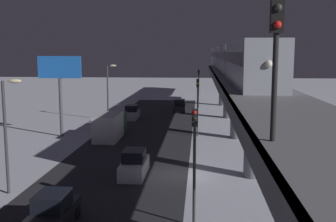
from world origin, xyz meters
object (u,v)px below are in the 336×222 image
at_px(box_truck, 110,126).
at_px(traffic_light_mid, 198,99).
at_px(rail_signal, 276,46).
at_px(commercial_billboard, 60,75).
at_px(sedan_black, 53,214).
at_px(traffic_light_far, 199,83).
at_px(sedan_black_2, 180,107).
at_px(subway_train, 228,57).
at_px(traffic_light_near, 194,151).
at_px(sedan_silver_2, 132,113).
at_px(sedan_white, 134,165).

relative_size(box_truck, traffic_light_mid, 1.16).
distance_m(rail_signal, commercial_billboard, 36.75).
relative_size(sedan_black, traffic_light_far, 0.68).
distance_m(sedan_black_2, commercial_billboard, 24.19).
height_order(rail_signal, sedan_black, rail_signal).
height_order(subway_train, traffic_light_near, subway_train).
height_order(subway_train, rail_signal, rail_signal).
height_order(sedan_silver_2, box_truck, box_truck).
distance_m(traffic_light_mid, traffic_light_far, 24.10).
bearing_deg(traffic_light_near, commercial_billboard, -56.63).
bearing_deg(subway_train, traffic_light_far, -61.01).
xyz_separation_m(rail_signal, sedan_white, (7.08, -18.29, -8.70)).
distance_m(sedan_silver_2, traffic_light_mid, 14.99).
bearing_deg(traffic_light_mid, sedan_white, 72.69).
bearing_deg(sedan_black_2, sedan_white, -93.04).
relative_size(sedan_white, traffic_light_mid, 0.70).
bearing_deg(traffic_light_mid, sedan_black, 73.27).
height_order(sedan_black_2, traffic_light_mid, traffic_light_mid).
height_order(traffic_light_mid, commercial_billboard, commercial_billboard).
bearing_deg(traffic_light_far, sedan_silver_2, 54.12).
distance_m(sedan_black, traffic_light_near, 8.28).
bearing_deg(box_truck, traffic_light_near, 112.91).
height_order(sedan_black, box_truck, box_truck).
bearing_deg(rail_signal, sedan_white, -68.84).
height_order(sedan_white, box_truck, box_truck).
bearing_deg(sedan_white, box_truck, 109.63).
xyz_separation_m(sedan_black_2, traffic_light_near, (-2.90, 42.94, 3.40)).
distance_m(sedan_white, traffic_light_near, 10.72).
bearing_deg(sedan_black_2, sedan_silver_2, -130.14).
xyz_separation_m(sedan_white, traffic_light_mid, (-4.70, -15.08, 3.40)).
bearing_deg(commercial_billboard, box_truck, 175.24).
bearing_deg(rail_signal, sedan_black, -40.43).
distance_m(sedan_black, traffic_light_mid, 26.28).
relative_size(subway_train, sedan_black_2, 18.23).
height_order(sedan_black, traffic_light_near, traffic_light_near).
xyz_separation_m(box_truck, commercial_billboard, (5.61, -0.47, 5.48)).
relative_size(subway_train, sedan_black, 16.98).
bearing_deg(traffic_light_near, sedan_silver_2, -75.26).
bearing_deg(sedan_silver_2, commercial_billboard, 64.89).
bearing_deg(sedan_black_2, traffic_light_near, -86.14).
bearing_deg(subway_train, sedan_black, 74.09).
bearing_deg(traffic_light_mid, traffic_light_near, 90.00).
bearing_deg(traffic_light_far, traffic_light_mid, 90.00).
relative_size(sedan_white, commercial_billboard, 0.51).
xyz_separation_m(sedan_white, box_truck, (4.80, -13.46, 0.55)).
relative_size(box_truck, traffic_light_near, 1.16).
bearing_deg(sedan_black_2, rail_signal, -84.23).
bearing_deg(sedan_silver_2, sedan_black_2, -130.14).
relative_size(sedan_black, sedan_black_2, 1.07).
height_order(subway_train, traffic_light_mid, subway_train).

